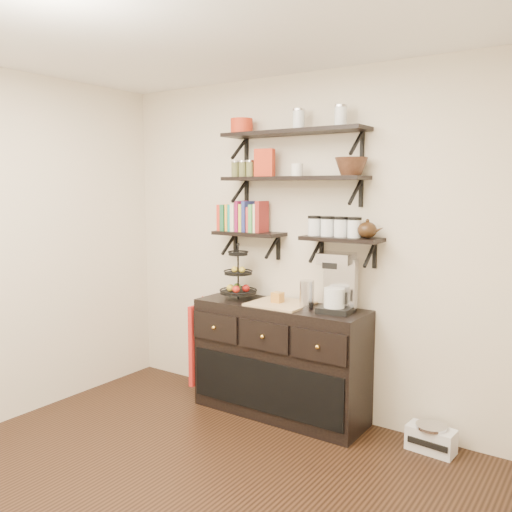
{
  "coord_description": "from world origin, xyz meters",
  "views": [
    {
      "loc": [
        2.15,
        -2.04,
        1.82
      ],
      "look_at": [
        -0.02,
        1.15,
        1.33
      ],
      "focal_mm": 38.0,
      "sensor_mm": 36.0,
      "label": 1
    }
  ],
  "objects_px": {
    "sideboard": "(280,360)",
    "fruit_stand": "(239,280)",
    "coffee_maker": "(338,284)",
    "radio": "(431,438)"
  },
  "relations": [
    {
      "from": "fruit_stand",
      "to": "coffee_maker",
      "type": "bearing_deg",
      "value": 1.77
    },
    {
      "from": "sideboard",
      "to": "fruit_stand",
      "type": "relative_size",
      "value": 3.17
    },
    {
      "from": "fruit_stand",
      "to": "radio",
      "type": "xyz_separation_m",
      "value": [
        1.6,
        0.06,
        -0.96
      ]
    },
    {
      "from": "sideboard",
      "to": "fruit_stand",
      "type": "height_order",
      "value": "fruit_stand"
    },
    {
      "from": "fruit_stand",
      "to": "coffee_maker",
      "type": "height_order",
      "value": "coffee_maker"
    },
    {
      "from": "sideboard",
      "to": "radio",
      "type": "bearing_deg",
      "value": 2.81
    },
    {
      "from": "coffee_maker",
      "to": "radio",
      "type": "bearing_deg",
      "value": -4.22
    },
    {
      "from": "fruit_stand",
      "to": "radio",
      "type": "relative_size",
      "value": 1.33
    },
    {
      "from": "radio",
      "to": "fruit_stand",
      "type": "bearing_deg",
      "value": -173.54
    },
    {
      "from": "fruit_stand",
      "to": "coffee_maker",
      "type": "relative_size",
      "value": 1.0
    }
  ]
}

